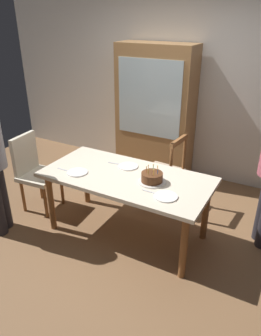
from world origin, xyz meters
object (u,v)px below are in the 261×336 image
Objects in this scene: chair_spindle_back at (164,173)px; china_cabinet at (155,112)px; plate_near_guest at (166,196)px; birthday_cake at (152,178)px; chair_upholstered at (34,169)px; dining_table at (126,183)px; plate_near_celebrant at (77,172)px; plate_far_side at (128,166)px.

chair_spindle_back is 0.50× the size of china_cabinet.
plate_near_guest is 0.12× the size of china_cabinet.
plate_near_guest is (0.24, -0.20, -0.04)m from birthday_cake.
chair_upholstered is at bearing -177.68° from birthday_cake.
china_cabinet reaches higher than dining_table.
plate_near_celebrant reaches higher than dining_table.
dining_table is at bearing -75.36° from china_cabinet.
china_cabinet is at bearing 122.95° from chair_spindle_back.
birthday_cake is 1.27× the size of plate_near_guest.
plate_far_side is 0.23× the size of chair_upholstered.
chair_upholstered reaches higher than plate_far_side.
plate_far_side is 1.23m from chair_upholstered.
chair_spindle_back is (-0.18, 0.75, -0.32)m from birthday_cake.
plate_near_guest is at bearing -61.82° from china_cabinet.
chair_spindle_back reaches higher than plate_far_side.
china_cabinet is (-0.70, 1.55, 0.17)m from birthday_cake.
plate_near_celebrant is 1.00× the size of plate_near_guest.
dining_table is at bearing -179.32° from birthday_cake.
plate_near_guest is at bearing -4.26° from chair_upholstered.
china_cabinet is (-0.32, 1.36, 0.22)m from plate_far_side.
dining_table is 0.23m from plate_far_side.
chair_upholstered is at bearing 170.31° from plate_near_celebrant.
birthday_cake reaches higher than plate_near_celebrant.
birthday_cake is at bearing -26.49° from plate_far_side.
chair_spindle_back is (0.21, 0.56, -0.28)m from plate_far_side.
plate_near_guest is 0.23× the size of chair_upholstered.
dining_table is 0.32m from birthday_cake.
plate_near_celebrant is (-0.49, -0.19, 0.09)m from dining_table.
china_cabinet reaches higher than chair_spindle_back.
plate_near_guest is at bearing -39.83° from birthday_cake.
plate_near_celebrant is at bearing -135.73° from plate_far_side.
china_cabinet is at bearing 103.14° from plate_far_side.
plate_far_side is at bearing 153.51° from birthday_cake.
plate_far_side is 0.12× the size of china_cabinet.
birthday_cake reaches higher than plate_near_guest.
chair_upholstered reaches higher than plate_near_celebrant.
china_cabinet reaches higher than chair_upholstered.
birthday_cake is 1.27× the size of plate_near_celebrant.
plate_near_celebrant is at bearing -122.63° from chair_spindle_back.
birthday_cake is (0.29, 0.00, 0.13)m from dining_table.
plate_near_celebrant is at bearing 180.00° from plate_near_guest.
plate_far_side is at bearing -110.31° from chair_spindle_back.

